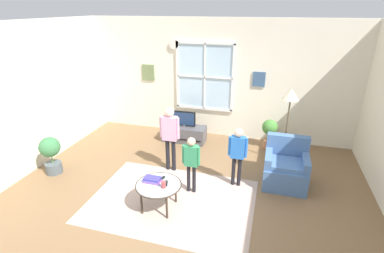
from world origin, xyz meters
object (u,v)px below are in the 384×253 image
Objects in this scene: cup at (163,184)px; potted_plant_by_window at (270,131)px; remote_near_cup at (162,179)px; remote_near_books at (166,183)px; book_stack at (152,180)px; person_pink_shirt at (170,132)px; potted_plant_corner at (51,152)px; television at (184,119)px; armchair at (285,168)px; tv_stand at (184,134)px; floor_lamp at (290,102)px; person_green_shirt at (191,159)px; person_blue_shirt at (238,151)px; coffee_table at (159,186)px.

potted_plant_by_window is at bearing 61.78° from cup.
remote_near_cup is at bearing -121.93° from potted_plant_by_window.
book_stack is at bearing 179.76° from remote_near_books.
cup is 0.08× the size of person_pink_shirt.
potted_plant_corner reaches higher than potted_plant_by_window.
television reaches higher than potted_plant_corner.
book_stack is (-2.09, -1.25, 0.16)m from armchair.
tv_stand is 2.62m from floor_lamp.
cup is at bearing -113.01° from person_green_shirt.
book_stack is at bearing -84.98° from person_pink_shirt.
tv_stand is 0.92× the size of person_blue_shirt.
floor_lamp is (2.31, -0.47, 1.15)m from tv_stand.
person_green_shirt is (0.50, 0.53, 0.18)m from book_stack.
person_pink_shirt is at bearing -83.90° from television.
television is 2.02× the size of book_stack.
television is at bearing 168.64° from floor_lamp.
floor_lamp is at bearing 91.95° from armchair.
potted_plant_by_window is at bearing 73.79° from person_blue_shirt.
remote_near_books is (0.24, -0.00, -0.03)m from book_stack.
floor_lamp is at bearing 44.90° from remote_near_cup.
book_stack is 0.24m from remote_near_books.
coffee_table is at bearing -79.25° from person_pink_shirt.
floor_lamp is (1.94, 2.09, 0.93)m from coffee_table.
remote_near_cup is at bearing 117.40° from cup.
armchair is at bearing -76.65° from potted_plant_by_window.
television reaches higher than remote_near_books.
book_stack is at bearing -9.87° from potted_plant_corner.
floor_lamp reaches higher than television.
tv_stand is 7.41× the size of remote_near_cup.
remote_near_cup is 1.12m from person_pink_shirt.
potted_plant_corner is at bearing 170.13° from book_stack.
remote_near_books is (0.49, -2.51, 0.26)m from tv_stand.
person_blue_shirt is 1.51m from floor_lamp.
television is 0.42× the size of person_pink_shirt.
person_pink_shirt is (-0.23, 1.19, 0.41)m from coffee_table.
person_pink_shirt is (-0.34, 1.14, 0.37)m from remote_near_books.
person_blue_shirt is at bearing 37.23° from remote_near_cup.
coffee_table is at bearing -89.02° from remote_near_cup.
cup is at bearing -23.98° from book_stack.
armchair is at bearing -28.28° from television.
remote_near_cup reaches higher than tv_stand.
person_green_shirt reaches higher than coffee_table.
person_green_shirt is 2.28m from floor_lamp.
person_blue_shirt reaches higher than armchair.
person_green_shirt is (0.26, 0.53, 0.20)m from remote_near_books.
potted_plant_by_window is at bearing 5.82° from television.
remote_near_books is 0.16m from remote_near_cup.
floor_lamp is (2.16, 0.90, 0.52)m from person_pink_shirt.
floor_lamp is at bearing -11.43° from tv_stand.
remote_near_cup is at bearing -81.24° from television.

